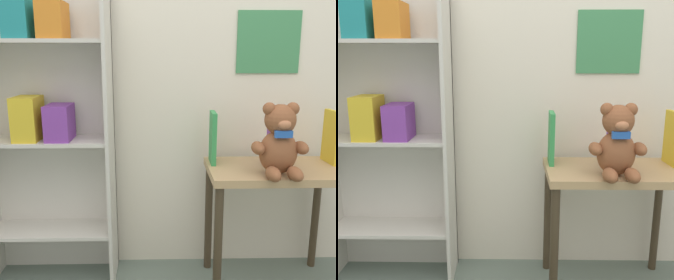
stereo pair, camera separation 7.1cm
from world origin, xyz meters
TOP-DOWN VIEW (x-y plane):
  - wall_back at (0.00, 1.38)m, footprint 4.80×0.07m
  - bookshelf_side at (-0.80, 1.24)m, footprint 0.65×0.25m
  - display_table at (0.32, 1.11)m, footprint 0.65×0.39m
  - teddy_bear at (0.30, 1.00)m, footprint 0.25×0.23m
  - book_standing_green at (0.03, 1.20)m, footprint 0.03×0.13m
  - book_standing_purple at (0.32, 1.17)m, footprint 0.04×0.10m
  - book_standing_yellow at (0.61, 1.18)m, footprint 0.03×0.14m

SIDE VIEW (x-z plane):
  - display_table at x=0.32m, z-range 0.20..0.84m
  - book_standing_purple at x=0.32m, z-range 0.63..0.82m
  - book_standing_green at x=0.03m, z-range 0.63..0.89m
  - book_standing_yellow at x=0.61m, z-range 0.63..0.90m
  - teddy_bear at x=0.30m, z-range 0.62..0.95m
  - bookshelf_side at x=-0.80m, z-range 0.10..1.59m
  - wall_back at x=0.00m, z-range 0.00..2.50m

